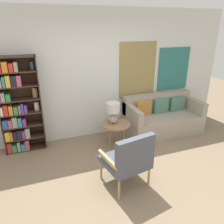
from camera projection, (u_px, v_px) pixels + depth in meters
name	position (u px, v px, depth m)	size (l,w,h in m)	color
ground_plane	(130.00, 190.00, 3.34)	(14.00, 14.00, 0.00)	#847056
wall_back	(94.00, 76.00, 4.62)	(6.40, 0.08, 2.70)	silver
bookshelf	(17.00, 108.00, 4.12)	(0.76, 0.30, 1.85)	#422B1E
armchair	(129.00, 158.00, 3.22)	(0.72, 0.73, 0.93)	tan
couch	(162.00, 118.00, 5.10)	(1.72, 0.83, 0.86)	#9E9384
side_table	(116.00, 126.00, 4.40)	(0.59, 0.59, 0.51)	#99704C
table_lamp	(113.00, 111.00, 4.31)	(0.27, 0.27, 0.43)	#A59E93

